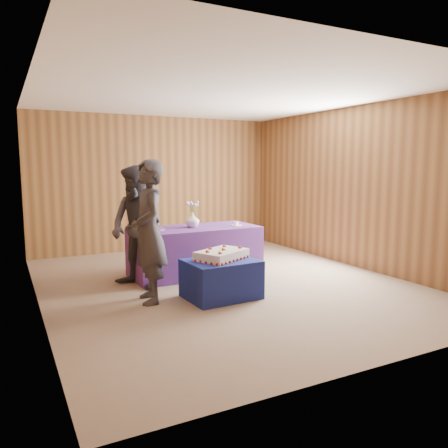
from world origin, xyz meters
TOP-DOWN VIEW (x-y plane):
  - ground at (0.00, 0.00)m, footprint 6.00×6.00m
  - room_shell at (0.00, 0.00)m, footprint 5.04×6.04m
  - cake_table at (-0.35, -0.61)m, footprint 0.93×0.75m
  - serving_table at (-0.15, 0.69)m, footprint 2.02×0.94m
  - sheet_cake at (-0.32, -0.57)m, footprint 0.82×0.72m
  - vase at (-0.18, 0.73)m, footprint 0.30×0.30m
  - flower_spray at (-0.18, 0.73)m, footprint 0.21×0.21m
  - platter at (-0.83, 0.74)m, footprint 0.49×0.49m
  - plate at (0.53, 0.58)m, footprint 0.20×0.20m
  - cake_slice at (0.53, 0.58)m, footprint 0.07×0.06m
  - knife at (0.56, 0.37)m, footprint 0.25×0.12m
  - guest_left at (-1.22, -0.34)m, footprint 0.49×0.69m
  - guest_right at (-1.18, 0.33)m, footprint 0.97×1.05m

SIDE VIEW (x-z plane):
  - ground at x=0.00m, z-range 0.00..0.00m
  - cake_table at x=-0.35m, z-range 0.00..0.50m
  - serving_table at x=-0.15m, z-range 0.00..0.75m
  - sheet_cake at x=-0.32m, z-range 0.48..0.64m
  - knife at x=0.56m, z-range 0.75..0.75m
  - plate at x=0.53m, z-range 0.75..0.76m
  - platter at x=-0.83m, z-range 0.75..0.77m
  - cake_slice at x=0.53m, z-range 0.75..0.83m
  - guest_right at x=-1.18m, z-range 0.00..1.72m
  - vase at x=-0.18m, z-range 0.75..0.98m
  - guest_left at x=-1.22m, z-range 0.00..1.79m
  - flower_spray at x=-0.18m, z-range 1.04..1.20m
  - room_shell at x=0.00m, z-range 0.44..3.16m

